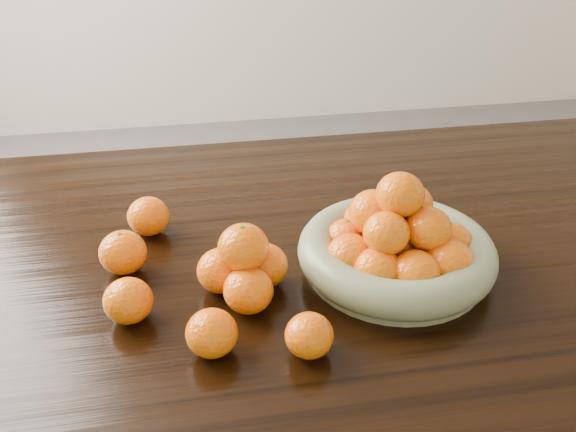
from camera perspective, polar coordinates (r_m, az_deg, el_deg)
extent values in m
cube|color=black|center=(1.21, 1.79, -3.45)|extent=(2.00, 1.00, 0.04)
cylinder|color=gray|center=(1.14, 9.47, -4.48)|extent=(0.31, 0.31, 0.02)
torus|color=gray|center=(1.12, 9.60, -3.13)|extent=(0.34, 0.34, 0.07)
ellipsoid|color=orange|center=(1.18, 12.26, -0.97)|extent=(0.08, 0.08, 0.07)
ellipsoid|color=orange|center=(1.20, 9.41, -0.36)|extent=(0.07, 0.07, 0.07)
ellipsoid|color=orange|center=(1.17, 6.80, -0.54)|extent=(0.08, 0.08, 0.08)
ellipsoid|color=orange|center=(1.13, 5.24, -1.96)|extent=(0.07, 0.07, 0.07)
ellipsoid|color=orange|center=(1.07, 5.56, -3.66)|extent=(0.08, 0.08, 0.08)
ellipsoid|color=orange|center=(1.05, 7.91, -4.83)|extent=(0.08, 0.08, 0.08)
ellipsoid|color=orange|center=(1.05, 11.25, -5.06)|extent=(0.08, 0.08, 0.08)
ellipsoid|color=orange|center=(1.08, 14.09, -4.14)|extent=(0.09, 0.09, 0.08)
ellipsoid|color=orange|center=(1.14, 14.22, -2.39)|extent=(0.08, 0.08, 0.07)
ellipsoid|color=orange|center=(1.12, 9.98, -2.63)|extent=(0.08, 0.08, 0.07)
ellipsoid|color=orange|center=(1.13, 10.83, 0.99)|extent=(0.08, 0.08, 0.07)
ellipsoid|color=orange|center=(1.10, 7.58, 0.31)|extent=(0.08, 0.08, 0.08)
ellipsoid|color=orange|center=(1.05, 8.74, -1.52)|extent=(0.08, 0.08, 0.07)
ellipsoid|color=orange|center=(1.08, 12.33, -1.12)|extent=(0.08, 0.08, 0.07)
ellipsoid|color=orange|center=(1.07, 9.93, 1.88)|extent=(0.08, 0.08, 0.08)
ellipsoid|color=orange|center=(1.02, -3.54, -6.61)|extent=(0.08, 0.08, 0.08)
ellipsoid|color=orange|center=(1.08, -2.14, -4.41)|extent=(0.08, 0.08, 0.08)
ellipsoid|color=orange|center=(1.07, -5.98, -4.85)|extent=(0.08, 0.08, 0.08)
ellipsoid|color=orange|center=(1.03, -3.99, -2.80)|extent=(0.08, 0.08, 0.08)
ellipsoid|color=orange|center=(1.14, -14.47, -3.15)|extent=(0.08, 0.08, 0.08)
ellipsoid|color=orange|center=(0.95, -6.80, -10.30)|extent=(0.08, 0.08, 0.07)
ellipsoid|color=orange|center=(0.94, 1.90, -10.57)|extent=(0.07, 0.07, 0.07)
ellipsoid|color=orange|center=(1.25, -12.31, -0.01)|extent=(0.08, 0.08, 0.07)
ellipsoid|color=orange|center=(1.03, -14.03, -7.32)|extent=(0.08, 0.08, 0.07)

